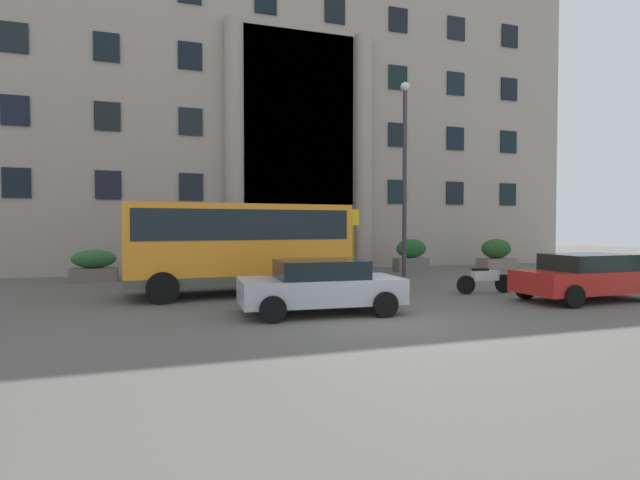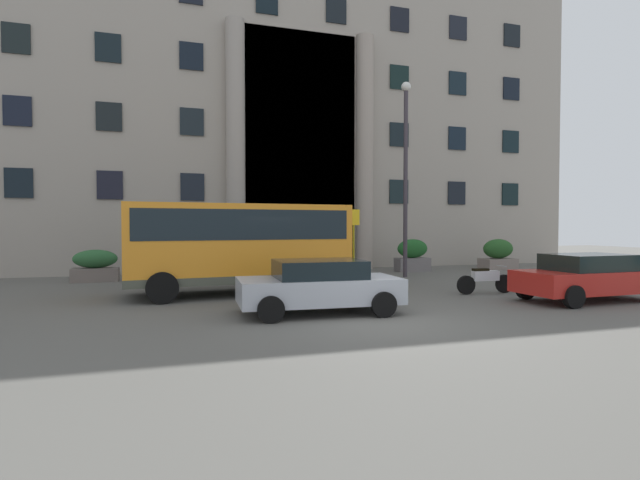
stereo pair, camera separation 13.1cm
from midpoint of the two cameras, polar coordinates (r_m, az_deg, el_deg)
name	(u,v)px [view 2 (the right image)]	position (r m, az deg, el deg)	size (l,w,h in m)	color
ground_plane	(381,324)	(11.45, 7.48, -9.68)	(80.00, 64.00, 0.12)	#595752
office_building_facade	(251,105)	(28.85, -7.90, 15.34)	(34.98, 9.69, 18.01)	#9F9589
orange_minibus	(239,241)	(15.83, -9.28, -0.10)	(7.07, 3.14, 2.86)	orange
bus_stop_sign	(354,238)	(18.62, 4.17, 0.27)	(0.44, 0.08, 2.81)	#959115
hedge_planter_far_east	(498,255)	(26.06, 20.24, -1.61)	(1.72, 0.99, 1.51)	gray
hedge_planter_entrance_left	(209,262)	(20.64, -12.67, -2.52)	(1.74, 0.84, 1.42)	#66605B
hedge_planter_entrance_right	(292,262)	(21.11, -3.15, -2.58)	(1.95, 0.89, 1.28)	#655F5D
hedge_planter_east	(412,256)	(23.70, 10.92, -1.83)	(1.63, 0.72, 1.54)	slate
hedge_planter_far_west	(95,266)	(20.97, -24.63, -2.80)	(1.70, 0.84, 1.25)	slate
parked_sedan_far	(319,286)	(12.22, 0.19, -5.35)	(4.08, 2.20, 1.34)	#ADB2BD
parked_sedan_second	(588,277)	(16.22, 29.04, -3.77)	(4.24, 2.02, 1.36)	red
scooter_by_planter	(291,287)	(13.89, -3.19, -5.48)	(2.03, 0.80, 0.89)	black
motorcycle_far_end	(484,280)	(16.59, 18.87, -4.40)	(1.98, 0.55, 0.89)	black
lamppost_plaza_centre	(406,165)	(21.14, 10.16, 8.63)	(0.40, 0.40, 8.23)	#39323A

